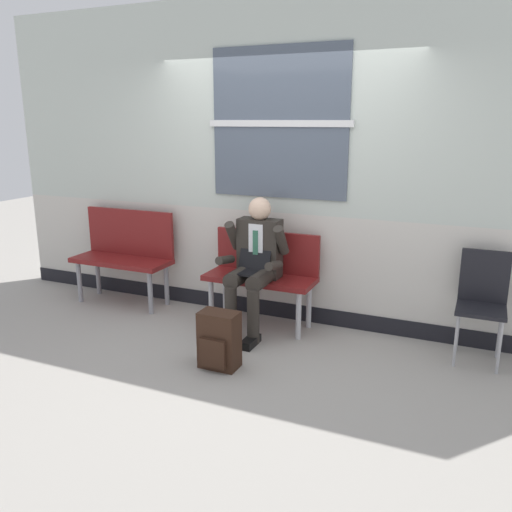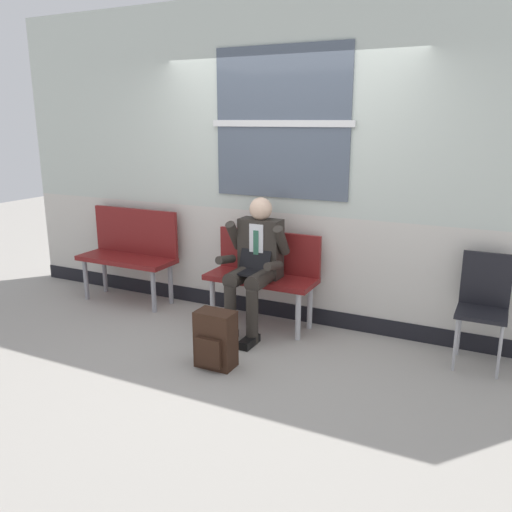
{
  "view_description": "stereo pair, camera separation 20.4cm",
  "coord_description": "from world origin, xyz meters",
  "px_view_note": "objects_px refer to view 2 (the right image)",
  "views": [
    {
      "loc": [
        1.78,
        -4.11,
        1.94
      ],
      "look_at": [
        -0.05,
        0.05,
        0.75
      ],
      "focal_mm": 36.81,
      "sensor_mm": 36.0,
      "label": 1
    },
    {
      "loc": [
        1.96,
        -4.03,
        1.94
      ],
      "look_at": [
        -0.05,
        0.05,
        0.75
      ],
      "focal_mm": 36.81,
      "sensor_mm": 36.0,
      "label": 2
    }
  ],
  "objects_px": {
    "bench_empty": "(131,249)",
    "folding_chair": "(484,299)",
    "person_seated": "(255,262)",
    "backpack": "(215,340)",
    "bench_with_person": "(264,271)"
  },
  "relations": [
    {
      "from": "bench_empty",
      "to": "folding_chair",
      "type": "xyz_separation_m",
      "value": [
        3.55,
        -0.0,
        -0.03
      ]
    },
    {
      "from": "bench_with_person",
      "to": "bench_empty",
      "type": "distance_m",
      "value": 1.61
    },
    {
      "from": "person_seated",
      "to": "backpack",
      "type": "distance_m",
      "value": 0.92
    },
    {
      "from": "person_seated",
      "to": "folding_chair",
      "type": "height_order",
      "value": "person_seated"
    },
    {
      "from": "bench_with_person",
      "to": "bench_empty",
      "type": "xyz_separation_m",
      "value": [
        -1.61,
        0.01,
        0.04
      ]
    },
    {
      "from": "folding_chair",
      "to": "person_seated",
      "type": "bearing_deg",
      "value": -173.97
    },
    {
      "from": "bench_with_person",
      "to": "folding_chair",
      "type": "distance_m",
      "value": 1.94
    },
    {
      "from": "person_seated",
      "to": "backpack",
      "type": "relative_size",
      "value": 2.68
    },
    {
      "from": "bench_empty",
      "to": "folding_chair",
      "type": "distance_m",
      "value": 3.55
    },
    {
      "from": "bench_with_person",
      "to": "person_seated",
      "type": "xyz_separation_m",
      "value": [
        0.0,
        -0.2,
        0.13
      ]
    },
    {
      "from": "bench_empty",
      "to": "folding_chair",
      "type": "height_order",
      "value": "bench_empty"
    },
    {
      "from": "backpack",
      "to": "folding_chair",
      "type": "height_order",
      "value": "folding_chair"
    },
    {
      "from": "bench_empty",
      "to": "backpack",
      "type": "distance_m",
      "value": 1.98
    },
    {
      "from": "bench_with_person",
      "to": "backpack",
      "type": "relative_size",
      "value": 2.25
    },
    {
      "from": "bench_empty",
      "to": "person_seated",
      "type": "bearing_deg",
      "value": -7.3
    }
  ]
}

